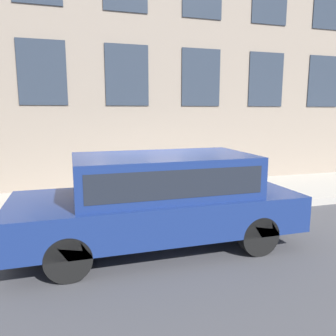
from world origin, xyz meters
name	(u,v)px	position (x,y,z in m)	size (l,w,h in m)	color
ground_plane	(153,222)	(0.00, 0.00, 0.00)	(80.00, 80.00, 0.00)	#47474C
sidewalk	(139,201)	(1.47, 0.00, 0.09)	(2.95, 60.00, 0.18)	#B2ADA3
building_facade	(125,45)	(3.09, 0.00, 4.24)	(0.33, 40.00, 8.48)	gray
fire_hydrant	(160,188)	(0.69, -0.34, 0.57)	(0.36, 0.47, 0.77)	#2D7260
person	(176,170)	(1.13, -0.88, 0.92)	(0.30, 0.20, 1.23)	#726651
parked_truck_navy_near	(160,194)	(-1.26, 0.18, 0.94)	(1.89, 4.88, 1.63)	black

